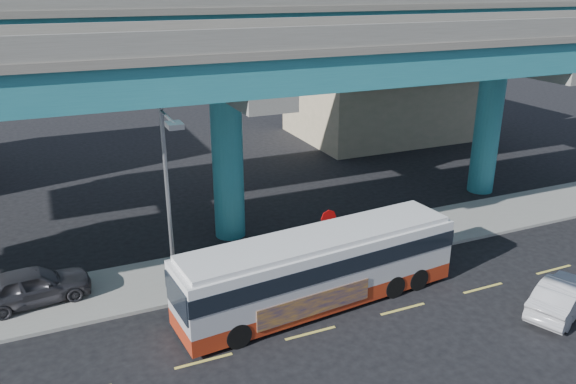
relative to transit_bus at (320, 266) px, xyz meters
name	(u,v)px	position (x,y,z in m)	size (l,w,h in m)	color
ground	(307,329)	(-1.22, -1.46, -1.62)	(120.00, 120.00, 0.00)	black
sidewalk	(255,263)	(-1.22, 4.04, -1.55)	(70.00, 4.00, 0.15)	gray
lane_markings	(311,333)	(-1.22, -1.76, -1.61)	(58.00, 0.12, 0.01)	#D8C64C
viaduct	(223,49)	(-1.22, 7.65, 7.52)	(52.00, 12.40, 11.70)	#21717D
building_beige	(385,93)	(16.78, 21.53, 1.89)	(14.00, 10.23, 7.00)	tan
transit_bus	(320,266)	(0.00, 0.00, 0.00)	(11.70, 3.56, 2.96)	maroon
sedan	(563,296)	(8.28, -4.33, -0.94)	(4.37, 2.97, 1.36)	#B1B1B6
parked_car	(32,286)	(-10.36, 4.30, -0.74)	(4.47, 2.18, 1.47)	#323237
street_lamp	(170,182)	(-5.17, 1.98, 3.56)	(0.50, 2.52, 7.74)	gray
stop_sign	(328,225)	(1.78, 2.72, 0.35)	(0.76, 0.09, 2.53)	gray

